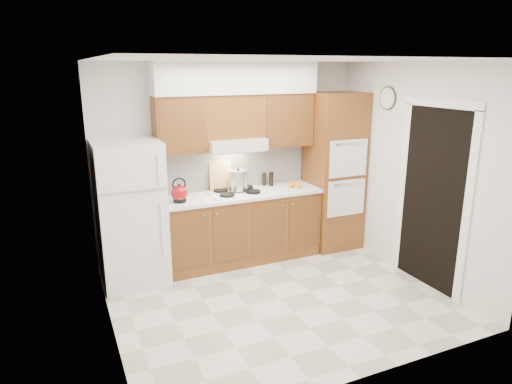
# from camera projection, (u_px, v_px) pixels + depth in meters

# --- Properties ---
(floor) EXTENTS (3.60, 3.60, 0.00)m
(floor) POSITION_uv_depth(u_px,v_px,m) (280.00, 299.00, 5.16)
(floor) COLOR beige
(floor) RESTS_ON ground
(ceiling) EXTENTS (3.60, 3.60, 0.00)m
(ceiling) POSITION_uv_depth(u_px,v_px,m) (283.00, 60.00, 4.47)
(ceiling) COLOR white
(ceiling) RESTS_ON wall_back
(wall_back) EXTENTS (3.60, 0.02, 2.60)m
(wall_back) POSITION_uv_depth(u_px,v_px,m) (230.00, 162.00, 6.13)
(wall_back) COLOR silver
(wall_back) RESTS_ON floor
(wall_left) EXTENTS (0.02, 3.00, 2.60)m
(wall_left) POSITION_uv_depth(u_px,v_px,m) (103.00, 208.00, 4.10)
(wall_left) COLOR silver
(wall_left) RESTS_ON floor
(wall_right) EXTENTS (0.02, 3.00, 2.60)m
(wall_right) POSITION_uv_depth(u_px,v_px,m) (414.00, 172.00, 5.52)
(wall_right) COLOR silver
(wall_right) RESTS_ON floor
(fridge) EXTENTS (0.75, 0.72, 1.72)m
(fridge) POSITION_uv_depth(u_px,v_px,m) (131.00, 214.00, 5.38)
(fridge) COLOR white
(fridge) RESTS_ON floor
(base_cabinets) EXTENTS (2.11, 0.60, 0.90)m
(base_cabinets) POSITION_uv_depth(u_px,v_px,m) (241.00, 228.00, 6.10)
(base_cabinets) COLOR brown
(base_cabinets) RESTS_ON floor
(countertop) EXTENTS (2.13, 0.62, 0.04)m
(countertop) POSITION_uv_depth(u_px,v_px,m) (241.00, 194.00, 5.97)
(countertop) COLOR white
(countertop) RESTS_ON base_cabinets
(backsplash) EXTENTS (2.11, 0.03, 0.56)m
(backsplash) POSITION_uv_depth(u_px,v_px,m) (233.00, 168.00, 6.15)
(backsplash) COLOR white
(backsplash) RESTS_ON countertop
(oven_cabinet) EXTENTS (0.70, 0.65, 2.20)m
(oven_cabinet) POSITION_uv_depth(u_px,v_px,m) (334.00, 171.00, 6.47)
(oven_cabinet) COLOR brown
(oven_cabinet) RESTS_ON floor
(upper_cab_left) EXTENTS (0.63, 0.33, 0.70)m
(upper_cab_left) POSITION_uv_depth(u_px,v_px,m) (180.00, 125.00, 5.56)
(upper_cab_left) COLOR brown
(upper_cab_left) RESTS_ON wall_back
(upper_cab_right) EXTENTS (0.73, 0.33, 0.70)m
(upper_cab_right) POSITION_uv_depth(u_px,v_px,m) (284.00, 119.00, 6.12)
(upper_cab_right) COLOR brown
(upper_cab_right) RESTS_ON wall_back
(range_hood) EXTENTS (0.75, 0.45, 0.15)m
(range_hood) POSITION_uv_depth(u_px,v_px,m) (235.00, 144.00, 5.85)
(range_hood) COLOR silver
(range_hood) RESTS_ON wall_back
(upper_cab_over_hood) EXTENTS (0.75, 0.33, 0.55)m
(upper_cab_over_hood) POSITION_uv_depth(u_px,v_px,m) (232.00, 116.00, 5.81)
(upper_cab_over_hood) COLOR brown
(upper_cab_over_hood) RESTS_ON range_hood
(soffit) EXTENTS (2.13, 0.36, 0.40)m
(soffit) POSITION_uv_depth(u_px,v_px,m) (236.00, 78.00, 5.69)
(soffit) COLOR silver
(soffit) RESTS_ON wall_back
(cooktop) EXTENTS (0.74, 0.50, 0.01)m
(cooktop) POSITION_uv_depth(u_px,v_px,m) (237.00, 192.00, 5.96)
(cooktop) COLOR white
(cooktop) RESTS_ON countertop
(doorway) EXTENTS (0.02, 0.90, 2.10)m
(doorway) POSITION_uv_depth(u_px,v_px,m) (432.00, 199.00, 5.27)
(doorway) COLOR black
(doorway) RESTS_ON floor
(wall_clock) EXTENTS (0.02, 0.30, 0.30)m
(wall_clock) POSITION_uv_depth(u_px,v_px,m) (388.00, 98.00, 5.77)
(wall_clock) COLOR #3F3833
(wall_clock) RESTS_ON wall_right
(kettle) EXTENTS (0.25, 0.25, 0.20)m
(kettle) POSITION_uv_depth(u_px,v_px,m) (179.00, 193.00, 5.53)
(kettle) COLOR maroon
(kettle) RESTS_ON countertop
(cutting_board) EXTENTS (0.31, 0.15, 0.39)m
(cutting_board) POSITION_uv_depth(u_px,v_px,m) (221.00, 176.00, 6.03)
(cutting_board) COLOR tan
(cutting_board) RESTS_ON countertop
(stock_pot) EXTENTS (0.31, 0.31, 0.25)m
(stock_pot) POSITION_uv_depth(u_px,v_px,m) (238.00, 180.00, 5.98)
(stock_pot) COLOR silver
(stock_pot) RESTS_ON cooktop
(condiment_a) EXTENTS (0.05, 0.05, 0.18)m
(condiment_a) POSITION_uv_depth(u_px,v_px,m) (264.00, 179.00, 6.32)
(condiment_a) COLOR black
(condiment_a) RESTS_ON countertop
(condiment_b) EXTENTS (0.08, 0.08, 0.20)m
(condiment_b) POSITION_uv_depth(u_px,v_px,m) (271.00, 179.00, 6.29)
(condiment_b) COLOR black
(condiment_b) RESTS_ON countertop
(condiment_c) EXTENTS (0.06, 0.06, 0.14)m
(condiment_c) POSITION_uv_depth(u_px,v_px,m) (264.00, 180.00, 6.33)
(condiment_c) COLOR black
(condiment_c) RESTS_ON countertop
(orange_near) EXTENTS (0.12, 0.12, 0.09)m
(orange_near) POSITION_uv_depth(u_px,v_px,m) (292.00, 185.00, 6.21)
(orange_near) COLOR #E3560B
(orange_near) RESTS_ON countertop
(orange_far) EXTENTS (0.08, 0.08, 0.08)m
(orange_far) POSITION_uv_depth(u_px,v_px,m) (299.00, 185.00, 6.19)
(orange_far) COLOR orange
(orange_far) RESTS_ON countertop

